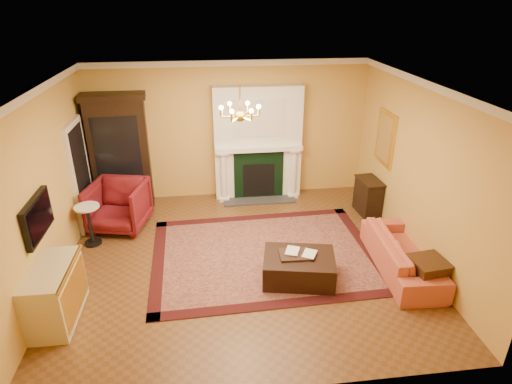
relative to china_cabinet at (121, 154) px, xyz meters
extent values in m
cube|color=brown|center=(2.31, -2.49, -1.17)|extent=(6.00, 5.50, 0.02)
cube|color=white|center=(2.31, -2.49, 1.85)|extent=(6.00, 5.50, 0.02)
cube|color=gold|center=(2.31, 0.27, 0.34)|extent=(6.00, 0.02, 3.00)
cube|color=gold|center=(2.31, -5.25, 0.34)|extent=(6.00, 0.02, 3.00)
cube|color=gold|center=(-0.70, -2.49, 0.34)|extent=(0.02, 5.50, 3.00)
cube|color=gold|center=(5.32, -2.49, 0.34)|extent=(0.02, 5.50, 3.00)
cube|color=white|center=(2.91, 0.10, 0.09)|extent=(1.90, 0.32, 2.50)
cube|color=silver|center=(2.91, -0.07, 0.69)|extent=(1.10, 0.01, 0.80)
cube|color=black|center=(2.91, -0.07, -0.61)|extent=(1.10, 0.02, 1.10)
cube|color=black|center=(2.91, -0.08, -0.71)|extent=(0.70, 0.02, 0.75)
cube|color=#333333|center=(2.91, -0.19, -1.14)|extent=(1.60, 0.50, 0.04)
cube|color=white|center=(2.91, 0.04, 0.02)|extent=(1.90, 0.44, 0.10)
cylinder|color=white|center=(2.13, -0.08, -0.57)|extent=(0.14, 0.14, 1.18)
cylinder|color=white|center=(3.69, -0.08, -0.57)|extent=(0.14, 0.14, 1.18)
cube|color=silver|center=(2.31, 0.22, 1.78)|extent=(6.00, 0.08, 0.12)
cube|color=silver|center=(-0.65, -2.49, 1.78)|extent=(0.08, 5.50, 0.12)
cube|color=silver|center=(5.27, -2.49, 1.78)|extent=(0.08, 5.50, 0.12)
cube|color=silver|center=(-0.65, -0.79, -0.11)|extent=(0.08, 1.05, 2.10)
cube|color=black|center=(-0.61, -0.79, -0.14)|extent=(0.02, 0.85, 1.95)
cube|color=black|center=(-0.64, -3.09, 0.19)|extent=(0.08, 0.95, 0.58)
cube|color=black|center=(-0.59, -3.09, 0.19)|extent=(0.01, 0.85, 0.48)
cube|color=gold|center=(5.28, -1.09, 0.49)|extent=(0.05, 0.76, 1.05)
cube|color=white|center=(5.26, -1.09, 0.49)|extent=(0.01, 0.62, 0.90)
cylinder|color=gold|center=(2.31, -2.49, 1.64)|extent=(0.03, 0.03, 0.40)
sphere|color=gold|center=(2.31, -2.49, 1.39)|extent=(0.16, 0.16, 0.16)
sphere|color=#FFE5B2|center=(2.59, -2.49, 1.53)|extent=(0.07, 0.07, 0.07)
sphere|color=#FFE5B2|center=(2.45, -2.25, 1.53)|extent=(0.07, 0.07, 0.07)
sphere|color=#FFE5B2|center=(2.17, -2.25, 1.53)|extent=(0.07, 0.07, 0.07)
sphere|color=#FFE5B2|center=(2.03, -2.49, 1.53)|extent=(0.07, 0.07, 0.07)
sphere|color=#FFE5B2|center=(2.17, -2.73, 1.53)|extent=(0.07, 0.07, 0.07)
sphere|color=#FFE5B2|center=(2.45, -2.73, 1.53)|extent=(0.07, 0.07, 0.07)
cube|color=#400D19|center=(2.73, -2.38, -1.15)|extent=(4.02, 3.07, 0.02)
cube|color=black|center=(0.00, 0.00, 0.00)|extent=(1.20, 0.63, 2.32)
imported|color=maroon|center=(0.04, -1.05, -0.64)|extent=(1.20, 1.15, 1.04)
cylinder|color=black|center=(-0.39, -1.63, -1.14)|extent=(0.31, 0.31, 0.04)
cylinder|color=black|center=(-0.39, -1.63, -0.77)|extent=(0.07, 0.07, 0.70)
cylinder|color=white|center=(-0.39, -1.63, -0.40)|extent=(0.44, 0.44, 0.03)
cube|color=beige|center=(-0.42, -3.63, -0.74)|extent=(0.54, 1.13, 0.84)
imported|color=#BB4A3B|center=(4.93, -3.10, -0.77)|extent=(0.70, 2.06, 0.79)
cube|color=#3D2310|center=(5.03, -3.72, -0.89)|extent=(0.53, 0.53, 0.55)
cube|color=black|center=(5.09, -1.05, -0.80)|extent=(0.42, 0.68, 0.72)
cube|color=black|center=(3.16, -3.17, -0.94)|extent=(1.26, 1.02, 0.42)
cube|color=black|center=(3.09, -3.12, -0.71)|extent=(0.49, 0.39, 0.03)
imported|color=gray|center=(2.97, -3.03, -0.56)|extent=(0.20, 0.10, 0.27)
imported|color=gray|center=(3.23, -3.13, -0.56)|extent=(0.18, 0.11, 0.27)
cylinder|color=tan|center=(2.12, 0.04, 0.11)|extent=(0.10, 0.10, 0.08)
cone|color=#10390F|center=(2.12, 0.04, 0.30)|extent=(0.14, 0.14, 0.31)
cylinder|color=tan|center=(3.42, 0.04, 0.11)|extent=(0.10, 0.10, 0.08)
cone|color=#10390F|center=(3.42, 0.04, 0.30)|extent=(0.15, 0.15, 0.31)
camera|label=1|loc=(1.77, -8.75, 3.05)|focal=30.00mm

